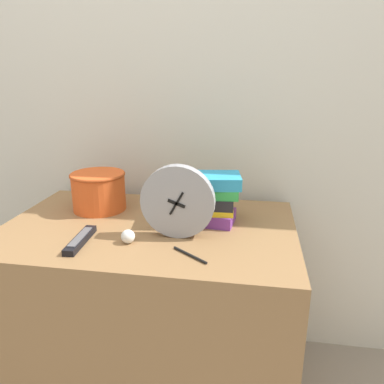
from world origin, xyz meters
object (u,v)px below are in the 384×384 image
object	(u,v)px
tv_remote	(80,240)
pen	(190,255)
basket	(99,190)
book_stack	(206,197)
crumpled_paper_ball	(128,236)
desk_clock	(178,202)

from	to	relation	value
tv_remote	pen	bearing A→B (deg)	-5.26
basket	pen	xyz separation A→B (m)	(0.42, -0.34, -0.08)
book_stack	pen	world-z (taller)	book_stack
book_stack	crumpled_paper_ball	bearing A→B (deg)	-134.60
book_stack	pen	xyz separation A→B (m)	(-0.01, -0.28, -0.09)
book_stack	pen	distance (m)	0.30
desk_clock	pen	xyz separation A→B (m)	(0.06, -0.13, -0.12)
desk_clock	tv_remote	distance (m)	0.33
book_stack	tv_remote	xyz separation A→B (m)	(-0.37, -0.25, -0.08)
desk_clock	tv_remote	world-z (taller)	desk_clock
book_stack	crumpled_paper_ball	distance (m)	0.32
crumpled_paper_ball	pen	distance (m)	0.22
desk_clock	tv_remote	bearing A→B (deg)	-161.34
basket	tv_remote	bearing A→B (deg)	-78.69
desk_clock	basket	xyz separation A→B (m)	(-0.36, 0.21, -0.04)
desk_clock	book_stack	bearing A→B (deg)	63.64
book_stack	crumpled_paper_ball	xyz separation A→B (m)	(-0.22, -0.22, -0.07)
basket	pen	distance (m)	0.55
pen	desk_clock	bearing A→B (deg)	115.27
tv_remote	crumpled_paper_ball	distance (m)	0.15
desk_clock	tv_remote	xyz separation A→B (m)	(-0.30, -0.10, -0.11)
book_stack	tv_remote	distance (m)	0.46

